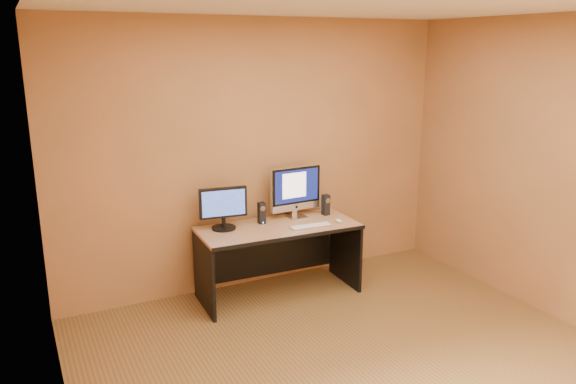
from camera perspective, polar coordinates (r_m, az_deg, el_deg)
name	(u,v)px	position (r m, az deg, el deg)	size (l,w,h in m)	color
floor	(373,379)	(4.31, 8.60, -18.26)	(4.00, 4.00, 0.00)	brown
walls	(380,206)	(3.77, 9.35, -1.43)	(4.00, 4.00, 2.60)	#A86E44
ceiling	(389,0)	(3.64, 10.23, 18.64)	(4.00, 4.00, 0.00)	white
desk	(279,261)	(5.39, -0.97, -6.99)	(1.50, 0.66, 0.69)	tan
imac	(297,192)	(5.47, 0.92, -0.01)	(0.53, 0.20, 0.51)	silver
second_monitor	(223,208)	(5.17, -6.59, -1.67)	(0.45, 0.22, 0.39)	black
speaker_left	(262,213)	(5.33, -2.69, -2.13)	(0.06, 0.07, 0.21)	black
speaker_right	(326,205)	(5.60, 3.85, -1.31)	(0.06, 0.07, 0.21)	black
keyboard	(311,226)	(5.25, 2.34, -3.47)	(0.40, 0.11, 0.02)	#BCBDC1
mouse	(339,221)	(5.40, 5.17, -2.90)	(0.05, 0.10, 0.03)	silver
cable_a	(291,215)	(5.61, 0.34, -2.33)	(0.01, 0.01, 0.21)	black
cable_b	(289,214)	(5.62, 0.06, -2.28)	(0.01, 0.01, 0.17)	black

